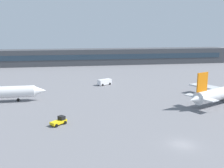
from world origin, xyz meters
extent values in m
plane|color=slate|center=(0.00, 40.00, 0.00)|extent=(400.00, 400.00, 0.00)
cube|color=#3F4247|center=(0.00, 111.08, 4.50)|extent=(148.48, 12.00, 9.00)
cube|color=#263847|center=(0.00, 105.03, 4.95)|extent=(141.06, 0.16, 2.80)
cone|color=silver|center=(11.22, 18.16, 2.93)|extent=(4.07, 3.58, 2.37)
cube|color=orange|center=(13.65, 19.31, 7.07)|extent=(3.67, 1.96, 4.89)
cube|color=silver|center=(13.41, 19.20, 3.11)|extent=(6.06, 9.10, 0.21)
cylinder|color=gray|center=(23.82, 30.03, 1.41)|extent=(3.33, 2.83, 1.78)
cylinder|color=black|center=(24.31, 26.92, 0.44)|extent=(0.96, 0.70, 0.89)
cone|color=silver|center=(-27.78, 34.86, 2.84)|extent=(3.64, 3.16, 3.10)
cylinder|color=black|center=(-33.89, 34.77, 0.43)|extent=(0.86, 0.36, 0.86)
cube|color=yellow|center=(-21.99, 13.66, 0.65)|extent=(3.69, 3.51, 0.60)
cube|color=black|center=(-21.31, 14.26, 1.30)|extent=(1.75, 1.78, 0.90)
cylinder|color=black|center=(-20.57, 13.88, 0.35)|extent=(0.69, 0.65, 0.70)
cylinder|color=black|center=(-21.61, 15.04, 0.35)|extent=(0.69, 0.65, 0.70)
cylinder|color=black|center=(-22.36, 12.28, 0.35)|extent=(0.69, 0.65, 0.70)
cylinder|color=black|center=(-23.40, 13.45, 0.35)|extent=(0.69, 0.65, 0.70)
cube|color=white|center=(-6.54, 53.09, 1.13)|extent=(5.50, 4.36, 1.90)
cube|color=#1E2633|center=(-4.81, 54.11, 1.63)|extent=(1.10, 1.72, 0.70)
cylinder|color=black|center=(-4.56, 53.08, 0.38)|extent=(0.80, 0.63, 0.76)
cylinder|color=black|center=(-5.59, 54.83, 0.38)|extent=(0.80, 0.63, 0.76)
cylinder|color=black|center=(-7.49, 51.35, 0.38)|extent=(0.80, 0.63, 0.76)
cylinder|color=black|center=(-8.52, 53.11, 0.38)|extent=(0.80, 0.63, 0.76)
camera|label=1|loc=(-19.50, -40.99, 20.07)|focal=42.27mm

